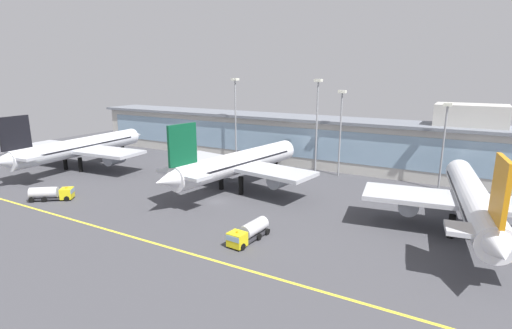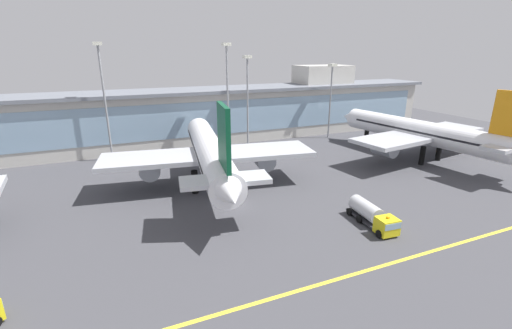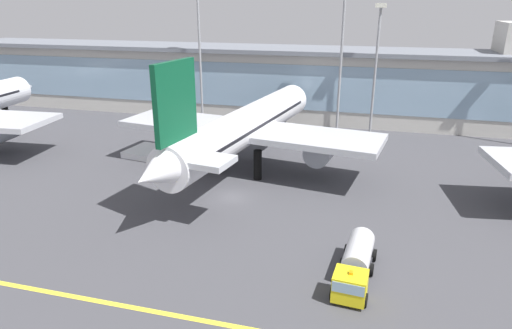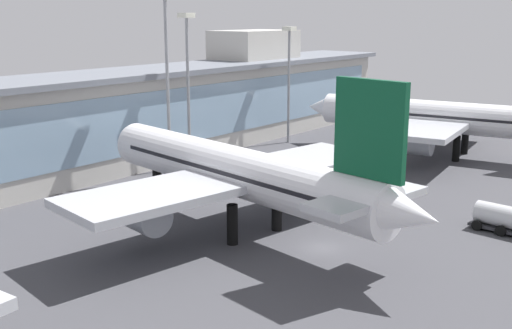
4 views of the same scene
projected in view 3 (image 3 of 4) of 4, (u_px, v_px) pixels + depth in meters
ground_plane at (232, 197)px, 54.58m from camera, size 207.20×207.20×0.00m
taxiway_centreline_stripe at (144, 310)px, 34.62m from camera, size 165.76×0.50×0.01m
terminal_building at (303, 82)px, 89.80m from camera, size 151.00×14.00×19.15m
airliner_near_right at (245, 127)px, 61.59m from camera, size 38.02×46.84×17.04m
fuel_tanker_truck at (355, 265)px, 37.79m from camera, size 3.57×9.22×2.90m
apron_light_mast_centre at (199, 37)px, 83.57m from camera, size 1.80×1.80×25.05m
apron_light_mast_east at (342, 41)px, 74.86m from camera, size 1.80×1.80×25.04m
apron_light_mast_far_east at (377, 50)px, 75.70m from camera, size 1.80×1.80×22.28m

